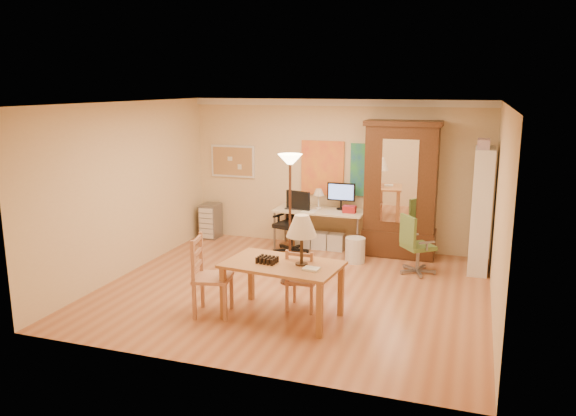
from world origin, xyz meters
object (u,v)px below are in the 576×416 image
(office_chair_black, at_px, (292,236))
(armoire, at_px, (401,198))
(dining_table, at_px, (289,253))
(office_chair_green, at_px, (416,258))
(bookshelf, at_px, (481,211))
(computer_desk, at_px, (322,225))

(office_chair_black, bearing_deg, armoire, 12.55)
(dining_table, height_order, office_chair_green, dining_table)
(office_chair_green, height_order, bookshelf, bookshelf)
(computer_desk, height_order, office_chair_green, computer_desk)
(office_chair_black, height_order, office_chair_green, office_chair_black)
(dining_table, height_order, bookshelf, bookshelf)
(computer_desk, bearing_deg, armoire, 3.36)
(armoire, bearing_deg, computer_desk, -176.64)
(office_chair_green, distance_m, bookshelf, 1.28)
(dining_table, xyz_separation_m, computer_desk, (-0.43, 3.15, -0.42))
(computer_desk, xyz_separation_m, office_chair_green, (1.78, -0.84, -0.19))
(office_chair_black, height_order, bookshelf, bookshelf)
(office_chair_black, height_order, armoire, armoire)
(computer_desk, bearing_deg, office_chair_green, -25.15)
(computer_desk, distance_m, office_chair_green, 1.98)
(computer_desk, distance_m, armoire, 1.51)
(office_chair_black, bearing_deg, dining_table, -72.52)
(dining_table, relative_size, office_chair_black, 1.43)
(computer_desk, distance_m, bookshelf, 2.79)
(dining_table, bearing_deg, computer_desk, 97.80)
(office_chair_green, relative_size, armoire, 0.40)
(dining_table, distance_m, office_chair_green, 2.75)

